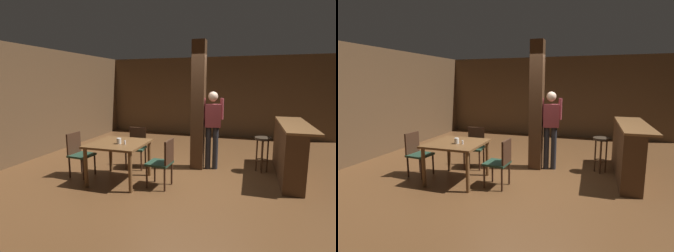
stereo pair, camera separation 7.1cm
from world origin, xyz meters
TOP-DOWN VIEW (x-y plane):
  - ground_plane at (0.00, 0.00)m, footprint 10.80×10.80m
  - wall_back at (0.00, 4.50)m, footprint 8.00×0.10m
  - wall_left at (-4.00, 0.00)m, footprint 0.10×9.00m
  - pillar at (0.13, 0.64)m, footprint 0.28×0.28m
  - dining_table at (-1.16, -0.62)m, footprint 1.04×1.04m
  - chair_north at (-1.20, 0.28)m, footprint 0.47×0.47m
  - chair_east at (-0.24, -0.66)m, footprint 0.45×0.45m
  - chair_west at (-2.08, -0.63)m, footprint 0.45×0.45m
  - napkin_cup at (-1.11, -0.71)m, footprint 0.09×0.09m
  - salt_shaker at (-0.98, -0.72)m, footprint 0.03×0.03m
  - standing_person at (0.45, 0.66)m, footprint 0.47×0.27m
  - bar_counter at (2.00, 0.69)m, footprint 0.56×2.22m
  - bar_stool_near at (1.51, 0.79)m, footprint 0.34×0.34m

SIDE VIEW (x-z plane):
  - ground_plane at x=0.00m, z-range 0.00..0.00m
  - chair_north at x=-1.20m, z-range 0.06..0.95m
  - chair_east at x=-0.24m, z-range 0.06..0.95m
  - chair_west at x=-2.08m, z-range 0.06..0.95m
  - bar_counter at x=2.00m, z-range 0.01..1.11m
  - bar_stool_near at x=1.51m, z-range 0.19..0.94m
  - dining_table at x=-1.16m, z-range 0.27..1.04m
  - salt_shaker at x=-0.98m, z-range 0.77..0.85m
  - napkin_cup at x=-1.11m, z-range 0.77..0.88m
  - standing_person at x=0.45m, z-range 0.14..1.86m
  - wall_back at x=0.00m, z-range 0.00..2.80m
  - wall_left at x=-4.00m, z-range 0.00..2.80m
  - pillar at x=0.13m, z-range 0.00..2.80m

